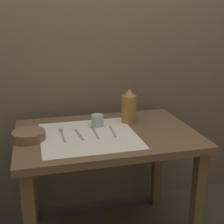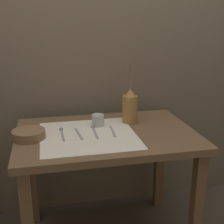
{
  "view_description": "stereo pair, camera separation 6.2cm",
  "coord_description": "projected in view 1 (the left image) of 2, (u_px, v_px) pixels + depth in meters",
  "views": [
    {
      "loc": [
        -0.39,
        -1.65,
        1.38
      ],
      "look_at": [
        0.03,
        0.0,
        0.86
      ],
      "focal_mm": 50.0,
      "sensor_mm": 36.0,
      "label": 1
    },
    {
      "loc": [
        -0.33,
        -1.67,
        1.38
      ],
      "look_at": [
        0.03,
        0.0,
        0.86
      ],
      "focal_mm": 50.0,
      "sensor_mm": 36.0,
      "label": 2
    }
  ],
  "objects": [
    {
      "name": "stone_wall_back",
      "position": [
        90.0,
        44.0,
        2.11
      ],
      "size": [
        7.0,
        0.06,
        2.4
      ],
      "color": "#6B5E4C",
      "rests_on": "ground_plane"
    },
    {
      "name": "wooden_table",
      "position": [
        106.0,
        150.0,
        1.85
      ],
      "size": [
        1.03,
        0.71,
        0.74
      ],
      "color": "brown",
      "rests_on": "ground_plane"
    },
    {
      "name": "linen_cloth",
      "position": [
        89.0,
        136.0,
        1.76
      ],
      "size": [
        0.54,
        0.53,
        0.0
      ],
      "color": "silver",
      "rests_on": "wooden_table"
    },
    {
      "name": "pitcher_with_flowers",
      "position": [
        129.0,
        107.0,
        1.95
      ],
      "size": [
        0.09,
        0.09,
        0.44
      ],
      "color": "olive",
      "rests_on": "wooden_table"
    },
    {
      "name": "wooden_bowl",
      "position": [
        29.0,
        136.0,
        1.69
      ],
      "size": [
        0.18,
        0.18,
        0.05
      ],
      "color": "brown",
      "rests_on": "wooden_table"
    },
    {
      "name": "glass_tumbler_near",
      "position": [
        97.0,
        120.0,
        1.9
      ],
      "size": [
        0.07,
        0.07,
        0.07
      ],
      "color": "#B7C1BC",
      "rests_on": "wooden_table"
    },
    {
      "name": "spoon_inner",
      "position": [
        62.0,
        132.0,
        1.79
      ],
      "size": [
        0.02,
        0.19,
        0.02
      ],
      "color": "#939399",
      "rests_on": "wooden_table"
    },
    {
      "name": "knife_center",
      "position": [
        79.0,
        134.0,
        1.77
      ],
      "size": [
        0.03,
        0.18,
        0.0
      ],
      "color": "#939399",
      "rests_on": "wooden_table"
    },
    {
      "name": "spoon_outer",
      "position": [
        94.0,
        129.0,
        1.84
      ],
      "size": [
        0.02,
        0.19,
        0.02
      ],
      "color": "#939399",
      "rests_on": "wooden_table"
    },
    {
      "name": "fork_inner",
      "position": [
        113.0,
        131.0,
        1.81
      ],
      "size": [
        0.02,
        0.18,
        0.0
      ],
      "color": "#939399",
      "rests_on": "wooden_table"
    }
  ]
}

